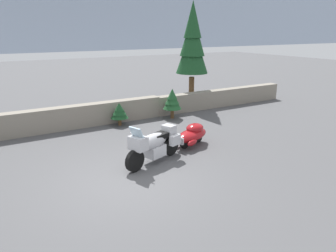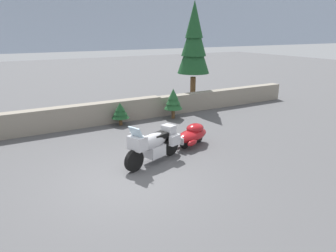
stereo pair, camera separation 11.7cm
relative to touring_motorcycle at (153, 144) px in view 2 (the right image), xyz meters
The scene contains 7 objects.
ground_plane 1.51m from the touring_motorcycle, 146.88° to the right, with size 80.00×80.00×0.00m, color #4C4C4F.
stone_guard_wall 5.08m from the touring_motorcycle, 103.37° to the left, with size 24.00×0.54×0.95m.
touring_motorcycle is the anchor object (origin of this frame).
car_shaped_trailer 2.05m from the touring_motorcycle, 19.77° to the left, with size 2.19×1.17×0.76m.
pine_tree_tall 8.48m from the touring_motorcycle, 46.97° to the left, with size 1.68×1.68×5.42m.
pine_sapling_near 5.25m from the touring_motorcycle, 52.27° to the left, with size 0.85×0.85×1.40m.
pine_sapling_farther 4.39m from the touring_motorcycle, 81.33° to the left, with size 0.76×0.76×0.99m.
Camera 2 is at (-3.04, -7.39, 3.96)m, focal length 33.97 mm.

